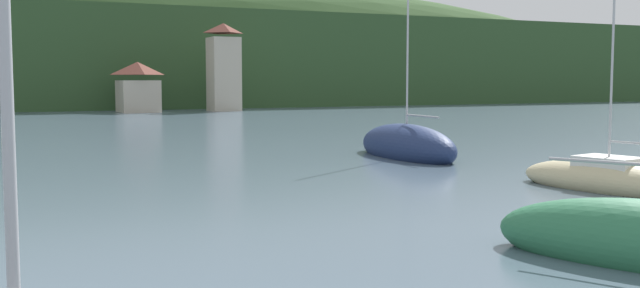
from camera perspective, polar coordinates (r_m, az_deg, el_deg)
wooded_hillside at (r=119.90m, az=-20.79°, el=5.41°), size 352.00×49.72×35.45m
shore_building_central at (r=86.69m, az=-13.82°, el=4.23°), size 4.39×5.27×5.69m
shore_building_eastcentral at (r=88.44m, az=-7.41°, el=5.79°), size 3.51×3.47×10.28m
sailboat_far_0 at (r=35.38m, az=6.67°, el=-0.20°), size 2.99×7.94×9.38m
sailboat_mid_2 at (r=26.45m, az=21.28°, el=-2.56°), size 3.45×6.76×9.01m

